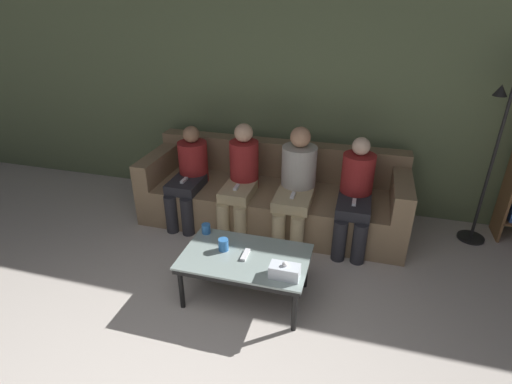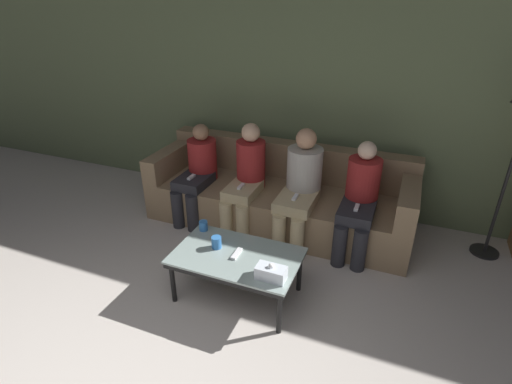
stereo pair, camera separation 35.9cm
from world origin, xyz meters
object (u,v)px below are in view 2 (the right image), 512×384
cup_near_right (203,226)px  game_remote (237,254)px  coffee_table (237,259)px  seated_person_right_end (360,197)px  seated_person_left_end (198,171)px  seated_person_mid_right (301,183)px  cup_near_left (216,242)px  seated_person_mid_left (247,176)px  couch (279,196)px  tissue_box (271,273)px

cup_near_right → game_remote: bearing=-28.3°
coffee_table → seated_person_right_end: 1.34m
seated_person_left_end → seated_person_right_end: 1.73m
seated_person_mid_right → seated_person_right_end: 0.58m
game_remote → cup_near_left: bearing=171.3°
cup_near_left → seated_person_mid_left: seated_person_mid_left is taller
cup_near_left → seated_person_mid_left: bearing=99.8°
couch → cup_near_right: bearing=-107.5°
coffee_table → seated_person_left_end: (-0.95, 1.07, 0.18)m
seated_person_mid_right → cup_near_left: bearing=-110.6°
cup_near_left → couch: bearing=85.2°
cup_near_right → tissue_box: (0.77, -0.40, 0.01)m
tissue_box → seated_person_left_end: bearing=136.3°
cup_near_right → seated_person_mid_right: seated_person_mid_right is taller
cup_near_left → seated_person_mid_right: (0.39, 1.05, 0.14)m
game_remote → coffee_table: bearing=82.9°
cup_near_left → cup_near_right: 0.30m
coffee_table → cup_near_right: size_ratio=11.65×
cup_near_left → seated_person_left_end: size_ratio=0.10×
coffee_table → couch: bearing=93.8°
seated_person_left_end → seated_person_mid_right: size_ratio=0.92×
tissue_box → cup_near_right: bearing=152.7°
seated_person_left_end → seated_person_right_end: size_ratio=0.96×
seated_person_left_end → seated_person_mid_right: seated_person_mid_right is taller
couch → seated_person_mid_left: size_ratio=2.50×
tissue_box → seated_person_right_end: seated_person_right_end is taller
couch → seated_person_right_end: seated_person_right_end is taller
seated_person_mid_left → coffee_table: bearing=-70.8°
coffee_table → seated_person_left_end: size_ratio=0.97×
couch → seated_person_left_end: 0.93m
seated_person_mid_left → seated_person_right_end: bearing=-0.2°
coffee_table → game_remote: 0.05m
cup_near_right → seated_person_right_end: 1.47m
couch → cup_near_right: 1.13m
cup_near_right → seated_person_left_end: (-0.53, 0.84, 0.09)m
couch → game_remote: couch is taller
cup_near_left → seated_person_right_end: bearing=47.0°
game_remote → seated_person_left_end: seated_person_left_end is taller
coffee_table → tissue_box: (0.35, -0.17, 0.09)m
cup_near_left → game_remote: size_ratio=0.67×
coffee_table → cup_near_left: (-0.19, 0.03, 0.09)m
cup_near_left → seated_person_right_end: 1.43m
seated_person_mid_right → seated_person_right_end: bearing=-1.2°
seated_person_mid_left → tissue_box: bearing=-59.8°
seated_person_left_end → coffee_table: bearing=-48.5°
seated_person_mid_right → couch: bearing=143.2°
cup_near_left → game_remote: (0.19, -0.03, -0.04)m
cup_near_left → seated_person_mid_left: size_ratio=0.09×
coffee_table → cup_near_left: cup_near_left is taller
cup_near_left → seated_person_left_end: seated_person_left_end is taller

